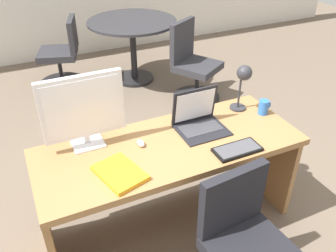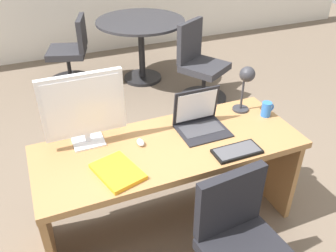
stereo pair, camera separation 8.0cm
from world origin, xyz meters
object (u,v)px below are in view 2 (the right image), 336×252
object	(u,v)px
book	(118,172)
coffee_mug	(267,109)
meeting_chair_far	(200,70)
desk	(167,164)
desk_lamp	(246,80)
meeting_chair_near	(72,57)
monitor	(83,107)
mouse	(141,142)
laptop	(199,116)
keyboard	(237,151)
meeting_table	(141,36)

from	to	relation	value
book	coffee_mug	distance (m)	1.20
coffee_mug	meeting_chair_far	size ratio (longest dim) A/B	0.12
desk	desk_lamp	size ratio (longest dim) A/B	4.84
meeting_chair_near	meeting_chair_far	world-z (taller)	meeting_chair_far
monitor	mouse	xyz separation A→B (m)	(0.31, -0.15, -0.25)
coffee_mug	laptop	bearing A→B (deg)	173.75
desk	book	size ratio (longest dim) A/B	4.99
laptop	meeting_chair_near	bearing A→B (deg)	100.39
book	coffee_mug	xyz separation A→B (m)	(1.18, 0.21, 0.04)
laptop	keyboard	bearing A→B (deg)	-76.44
monitor	laptop	bearing A→B (deg)	-7.65
desk_lamp	meeting_table	xyz separation A→B (m)	(-0.02, 2.28, -0.39)
mouse	laptop	bearing A→B (deg)	6.34
desk	mouse	size ratio (longest dim) A/B	22.27
keyboard	desk_lamp	xyz separation A→B (m)	(0.31, 0.42, 0.25)
book	meeting_chair_far	distance (m)	2.41
laptop	desk	bearing A→B (deg)	-164.30
desk	meeting_chair_near	world-z (taller)	meeting_chair_near
monitor	desk_lamp	bearing A→B (deg)	-2.01
meeting_table	laptop	bearing A→B (deg)	-99.07
monitor	meeting_chair_far	world-z (taller)	monitor
keyboard	book	xyz separation A→B (m)	(-0.75, 0.10, 0.00)
laptop	mouse	distance (m)	0.45
book	coffee_mug	world-z (taller)	coffee_mug
mouse	coffee_mug	distance (m)	0.96
keyboard	meeting_table	xyz separation A→B (m)	(0.29, 2.71, -0.14)
desk_lamp	meeting_chair_far	size ratio (longest dim) A/B	0.39
meeting_table	meeting_chair_near	distance (m)	0.93
coffee_mug	desk	bearing A→B (deg)	-178.73
desk	coffee_mug	distance (m)	0.82
meeting_chair_near	meeting_chair_far	size ratio (longest dim) A/B	0.93
laptop	monitor	bearing A→B (deg)	172.35
desk	coffee_mug	bearing A→B (deg)	1.27
mouse	meeting_chair_far	bearing A→B (deg)	52.00
desk	keyboard	distance (m)	0.50
mouse	book	size ratio (longest dim) A/B	0.22
mouse	coffee_mug	size ratio (longest dim) A/B	0.72
laptop	desk_lamp	xyz separation A→B (m)	(0.40, 0.06, 0.18)
desk	meeting_chair_near	distance (m)	2.70
desk	meeting_chair_near	bearing A→B (deg)	94.55
monitor	meeting_table	distance (m)	2.54
keyboard	coffee_mug	distance (m)	0.53
monitor	mouse	world-z (taller)	monitor
meeting_chair_far	monitor	bearing A→B (deg)	-136.86
coffee_mug	meeting_chair_near	size ratio (longest dim) A/B	0.13
mouse	coffee_mug	xyz separation A→B (m)	(0.96, -0.01, 0.04)
book	meeting_chair_far	xyz separation A→B (m)	(1.49, 1.85, -0.38)
laptop	mouse	world-z (taller)	laptop
desk	keyboard	world-z (taller)	keyboard
laptop	meeting_chair_far	bearing A→B (deg)	62.24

